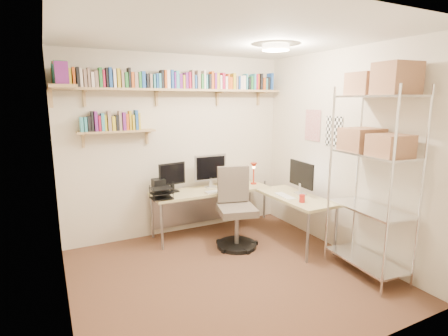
{
  "coord_description": "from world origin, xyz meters",
  "views": [
    {
      "loc": [
        -1.66,
        -3.14,
        1.89
      ],
      "look_at": [
        0.23,
        0.55,
        1.08
      ],
      "focal_mm": 28.0,
      "sensor_mm": 36.0,
      "label": 1
    }
  ],
  "objects": [
    {
      "name": "ground",
      "position": [
        0.0,
        0.0,
        0.0
      ],
      "size": [
        3.2,
        3.2,
        0.0
      ],
      "primitive_type": "plane",
      "color": "#452A1D",
      "rests_on": "ground"
    },
    {
      "name": "room_shell",
      "position": [
        0.0,
        0.0,
        1.55
      ],
      "size": [
        3.24,
        3.04,
        2.52
      ],
      "color": "beige",
      "rests_on": "ground"
    },
    {
      "name": "wall_shelves",
      "position": [
        -0.42,
        1.3,
        2.02
      ],
      "size": [
        3.12,
        1.09,
        0.8
      ],
      "color": "tan",
      "rests_on": "ground"
    },
    {
      "name": "corner_desk",
      "position": [
        0.47,
        0.97,
        0.64
      ],
      "size": [
        2.0,
        1.66,
        1.13
      ],
      "color": "tan",
      "rests_on": "ground"
    },
    {
      "name": "office_chair",
      "position": [
        0.46,
        0.65,
        0.44
      ],
      "size": [
        0.56,
        0.57,
        1.03
      ],
      "rotation": [
        0.0,
        0.0,
        -0.25
      ],
      "color": "black",
      "rests_on": "ground"
    },
    {
      "name": "wire_rack",
      "position": [
        1.36,
        -0.68,
        1.6
      ],
      "size": [
        0.51,
        0.91,
        2.24
      ],
      "rotation": [
        0.0,
        0.0,
        -0.09
      ],
      "color": "silver",
      "rests_on": "ground"
    }
  ]
}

